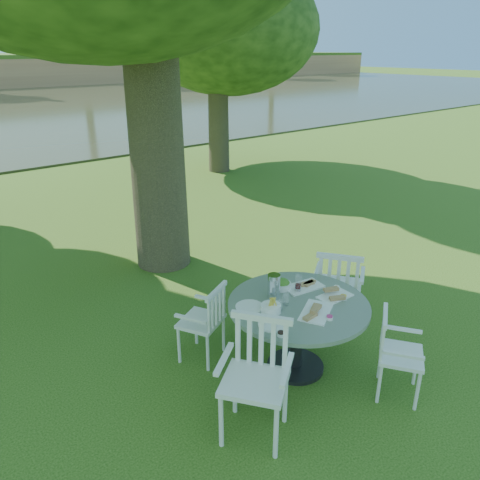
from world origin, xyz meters
The scene contains 7 objects.
ground centered at (0.00, 0.00, 0.00)m, with size 140.00×140.00×0.00m, color #21410D.
table centered at (-0.38, -1.14, 0.59)m, with size 1.33×1.33×0.74m.
chair_ne centered at (0.47, -0.93, 0.57)m, with size 0.65×0.66×0.96m.
chair_nw centered at (-0.95, -0.48, 0.48)m, with size 0.54×0.53×0.81m.
chair_sw centered at (-1.17, -1.47, 0.58)m, with size 0.67×0.68×0.99m.
chair_se centered at (0.04, -1.92, 0.47)m, with size 0.55×0.54×0.81m.
tableware centered at (-0.44, -1.04, 0.78)m, with size 1.10×0.83×0.24m.
Camera 1 is at (-3.21, -3.77, 2.94)m, focal length 35.00 mm.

